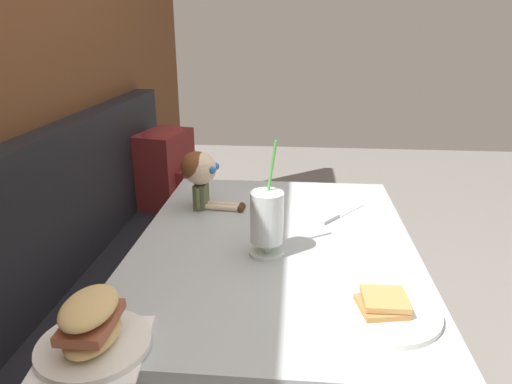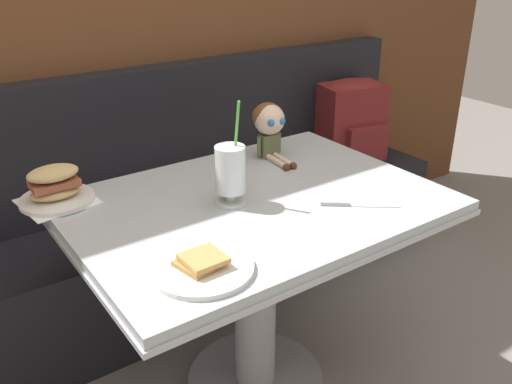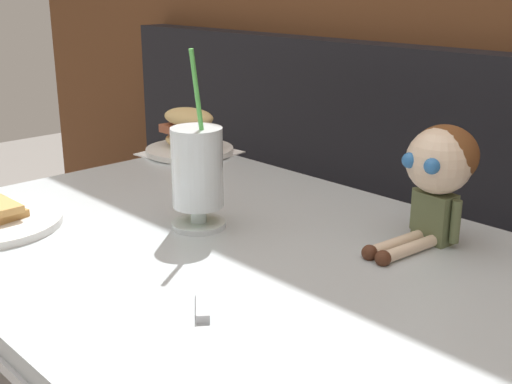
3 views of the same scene
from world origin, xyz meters
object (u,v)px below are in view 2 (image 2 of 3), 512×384
object	(u,v)px
toast_plate	(202,267)
backpack	(352,119)
seated_doll	(269,122)
sandwich_plate	(55,188)
butter_knife	(346,204)
milkshake_glass	(230,172)

from	to	relation	value
toast_plate	backpack	distance (m)	1.58
backpack	seated_doll	bearing A→B (deg)	-155.76
sandwich_plate	seated_doll	world-z (taller)	seated_doll
sandwich_plate	butter_knife	distance (m)	0.87
milkshake_glass	seated_doll	world-z (taller)	milkshake_glass
butter_knife	seated_doll	size ratio (longest dim) A/B	0.88
milkshake_glass	toast_plate	bearing A→B (deg)	-133.42
milkshake_glass	backpack	distance (m)	1.24
seated_doll	butter_knife	bearing A→B (deg)	-96.33
milkshake_glass	butter_knife	distance (m)	0.36
toast_plate	butter_knife	distance (m)	0.53
sandwich_plate	seated_doll	distance (m)	0.75
sandwich_plate	milkshake_glass	bearing A→B (deg)	-35.98
toast_plate	milkshake_glass	bearing A→B (deg)	46.58
toast_plate	seated_doll	bearing A→B (deg)	41.78
backpack	sandwich_plate	bearing A→B (deg)	-169.50
milkshake_glass	backpack	world-z (taller)	milkshake_glass
milkshake_glass	sandwich_plate	size ratio (longest dim) A/B	1.42
butter_knife	seated_doll	distance (m)	0.47
butter_knife	backpack	bearing A→B (deg)	44.70
toast_plate	seated_doll	size ratio (longest dim) A/B	1.12
seated_doll	sandwich_plate	bearing A→B (deg)	175.33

